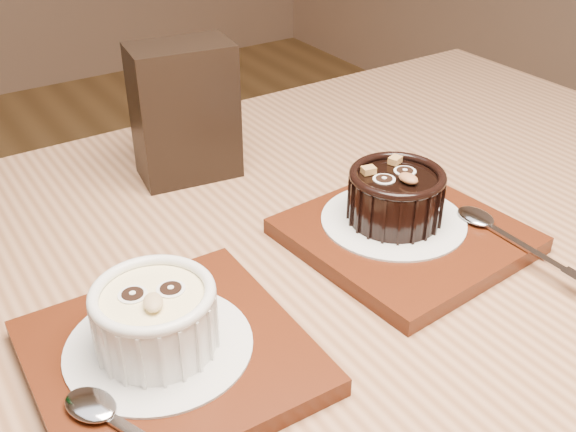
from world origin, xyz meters
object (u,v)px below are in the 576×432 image
object	(u,v)px
ramekin_white	(155,315)
tray_right	(405,235)
condiment_stand	(185,112)
tray_left	(170,357)
ramekin_dark	(396,194)
table	(279,404)

from	to	relation	value
ramekin_white	tray_right	xyz separation A→B (m)	(0.25, 0.02, -0.04)
tray_right	condiment_stand	bearing A→B (deg)	114.57
condiment_stand	tray_left	bearing A→B (deg)	-118.76
tray_left	ramekin_dark	distance (m)	0.25
tray_left	tray_right	bearing A→B (deg)	6.50
ramekin_white	tray_left	bearing A→B (deg)	-32.60
table	condiment_stand	xyz separation A→B (m)	(0.05, 0.25, 0.16)
ramekin_white	condiment_stand	distance (m)	0.29
tray_right	tray_left	bearing A→B (deg)	-173.50
ramekin_white	ramekin_dark	size ratio (longest dim) A/B	1.00
tray_right	table	bearing A→B (deg)	-169.75
ramekin_white	ramekin_dark	bearing A→B (deg)	27.83
table	tray_left	size ratio (longest dim) A/B	6.69
tray_left	ramekin_white	distance (m)	0.04
ramekin_dark	condiment_stand	size ratio (longest dim) A/B	0.60
tray_right	ramekin_dark	world-z (taller)	ramekin_dark
ramekin_white	ramekin_dark	world-z (taller)	same
ramekin_white	tray_right	bearing A→B (deg)	24.29
condiment_stand	table	bearing A→B (deg)	-101.09
tray_right	ramekin_dark	distance (m)	0.04
table	ramekin_dark	size ratio (longest dim) A/B	14.23
tray_left	ramekin_white	bearing A→B (deg)	128.12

